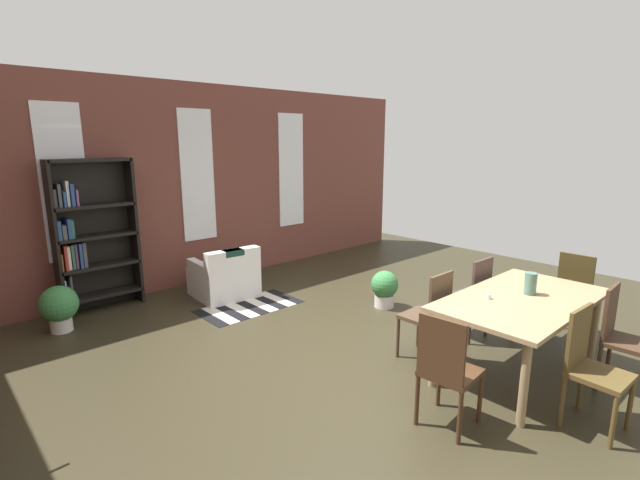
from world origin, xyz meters
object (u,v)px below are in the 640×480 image
(vase_on_table, at_px, (530,284))
(dining_chair_far_right, at_px, (472,295))
(dining_table, at_px, (522,306))
(dining_chair_head_left, at_px, (447,368))
(dining_chair_head_right, at_px, (570,293))
(bookshelf_tall, at_px, (90,235))
(potted_plant_by_shelf, at_px, (385,287))
(dining_chair_near_left, at_px, (591,365))
(armchair_white, at_px, (225,278))
(dining_chair_near_right, at_px, (622,335))
(dining_chair_far_left, at_px, (430,313))
(potted_plant_corner, at_px, (59,306))

(vase_on_table, relative_size, dining_chair_far_right, 0.23)
(dining_table, height_order, dining_chair_head_left, dining_chair_head_left)
(dining_chair_head_left, height_order, dining_chair_head_right, same)
(bookshelf_tall, height_order, potted_plant_by_shelf, bookshelf_tall)
(dining_chair_head_left, xyz_separation_m, dining_chair_head_right, (2.58, 0.01, 0.00))
(dining_chair_head_left, xyz_separation_m, bookshelf_tall, (-1.18, 4.59, 0.51))
(dining_chair_near_left, bearing_deg, dining_chair_far_right, 60.96)
(armchair_white, bearing_deg, dining_chair_head_left, -95.36)
(dining_chair_head_right, height_order, bookshelf_tall, bookshelf_tall)
(dining_chair_near_right, relative_size, armchair_white, 1.11)
(dining_chair_far_right, relative_size, dining_chair_far_left, 1.00)
(bookshelf_tall, xyz_separation_m, armchair_white, (1.54, -0.72, -0.74))
(dining_chair_head_right, xyz_separation_m, bookshelf_tall, (-3.76, 4.59, 0.51))
(dining_chair_head_left, bearing_deg, potted_plant_by_shelf, 49.55)
(dining_chair_far_right, height_order, bookshelf_tall, bookshelf_tall)
(dining_chair_near_left, xyz_separation_m, bookshelf_tall, (-2.06, 5.32, 0.51))
(vase_on_table, bearing_deg, dining_chair_head_left, -179.73)
(dining_chair_far_left, relative_size, armchair_white, 1.11)
(dining_chair_far_left, bearing_deg, potted_plant_by_shelf, 56.41)
(vase_on_table, relative_size, dining_chair_head_left, 0.23)
(dining_chair_head_right, bearing_deg, potted_plant_by_shelf, 112.57)
(dining_chair_head_left, height_order, dining_chair_far_left, same)
(dining_chair_near_right, xyz_separation_m, armchair_white, (-1.34, 4.61, -0.23))
(dining_chair_far_left, relative_size, potted_plant_by_shelf, 1.88)
(dining_chair_near_left, relative_size, bookshelf_tall, 0.47)
(dining_table, distance_m, dining_chair_near_left, 0.86)
(dining_chair_near_left, bearing_deg, bookshelf_tall, 111.16)
(dining_chair_far_left, relative_size, bookshelf_tall, 0.47)
(dining_chair_near_right, xyz_separation_m, bookshelf_tall, (-2.88, 5.32, 0.51))
(vase_on_table, bearing_deg, dining_chair_near_left, -126.98)
(bookshelf_tall, xyz_separation_m, potted_plant_corner, (-0.55, -0.48, -0.71))
(dining_chair_far_right, distance_m, armchair_white, 3.41)
(vase_on_table, distance_m, armchair_white, 4.06)
(dining_chair_head_right, bearing_deg, vase_on_table, -179.99)
(potted_plant_by_shelf, bearing_deg, armchair_white, 126.72)
(armchair_white, distance_m, potted_plant_corner, 2.11)
(armchair_white, distance_m, potted_plant_by_shelf, 2.30)
(dining_chair_near_left, height_order, armchair_white, dining_chair_near_left)
(vase_on_table, relative_size, dining_chair_near_left, 0.23)
(dining_chair_far_right, height_order, dining_chair_near_left, same)
(dining_chair_near_right, height_order, armchair_white, dining_chair_near_right)
(dining_table, bearing_deg, dining_chair_head_left, -179.70)
(dining_chair_head_left, xyz_separation_m, dining_chair_far_left, (0.88, 0.74, 0.00))
(dining_chair_far_right, relative_size, potted_plant_corner, 1.70)
(dining_chair_far_left, height_order, armchair_white, dining_chair_far_left)
(dining_table, distance_m, vase_on_table, 0.24)
(dining_chair_near_right, height_order, potted_plant_corner, dining_chair_near_right)
(dining_chair_far_left, distance_m, dining_chair_head_right, 1.85)
(potted_plant_by_shelf, height_order, potted_plant_corner, potted_plant_corner)
(dining_chair_far_right, relative_size, bookshelf_tall, 0.47)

